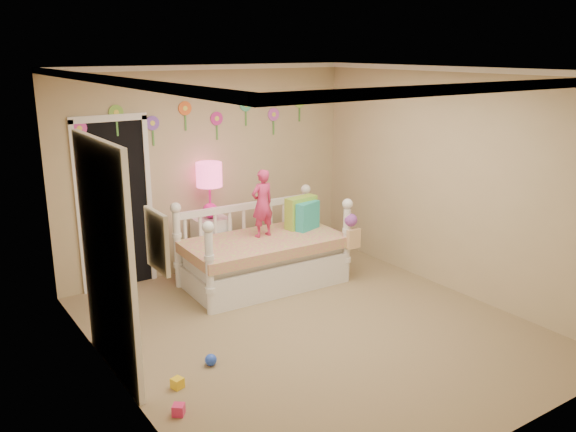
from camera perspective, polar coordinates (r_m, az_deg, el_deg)
floor at (r=6.32m, az=2.33°, el=-10.58°), size 4.00×4.50×0.01m
ceiling at (r=5.67m, az=2.63°, el=13.69°), size 4.00×4.50×0.01m
back_wall at (r=7.74m, az=-7.49°, el=4.41°), size 4.00×0.01×2.60m
left_wall at (r=4.99m, az=-16.37°, el=-2.42°), size 0.01×4.50×2.60m
right_wall at (r=7.20m, az=15.40°, el=3.13°), size 0.01×4.50×2.60m
crown_molding at (r=5.68m, az=2.62°, el=13.39°), size 4.00×4.50×0.06m
daybed at (r=7.26m, az=-2.39°, el=-2.57°), size 1.98×1.12×1.05m
pillow_turquoise at (r=7.53m, az=1.89°, el=0.01°), size 0.37×0.23×0.35m
pillow_lime at (r=7.60m, az=1.24°, el=0.35°), size 0.44×0.21×0.40m
child at (r=7.20m, az=-2.46°, el=1.21°), size 0.32×0.22×0.83m
nightstand at (r=7.75m, az=-7.26°, el=-2.75°), size 0.45×0.35×0.72m
table_lamp at (r=7.53m, az=-7.48°, el=3.26°), size 0.32×0.32×0.71m
closet_doorway at (r=7.33m, az=-16.11°, el=1.15°), size 0.90×0.04×2.07m
flower_decals at (r=7.59m, az=-8.23°, el=9.05°), size 3.40×0.02×0.50m
mirror_closet at (r=5.35m, az=-16.77°, el=-4.06°), size 0.07×1.30×2.10m
wall_picture at (r=4.11m, az=-12.32°, el=-2.33°), size 0.05×0.34×0.42m
hanging_bag at (r=7.32m, az=6.04°, el=-1.55°), size 0.20×0.16×0.36m
toy_scatter at (r=5.15m, az=-6.08°, el=-16.57°), size 0.85×1.33×0.11m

